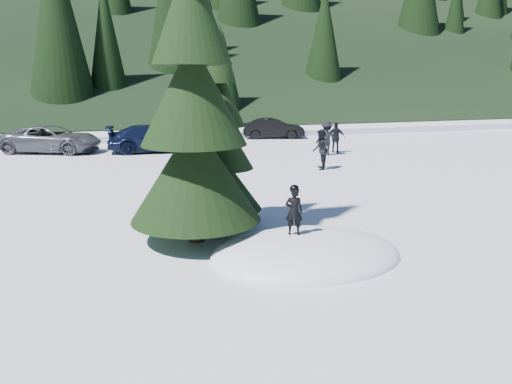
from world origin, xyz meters
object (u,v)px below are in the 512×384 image
object	(u,v)px
child_skier	(294,211)
car_5	(273,128)
adult_2	(327,138)
spruce_short	(222,148)
adult_0	(320,150)
car_2	(51,139)
car_3	(155,138)
adult_1	(336,138)
spruce_tall	(193,107)
car_4	(200,129)

from	to	relation	value
child_skier	car_5	world-z (taller)	child_skier
child_skier	adult_2	world-z (taller)	adult_2
spruce_short	adult_0	size ratio (longest dim) A/B	3.01
car_2	car_3	bearing A→B (deg)	-81.71
child_skier	adult_1	bearing A→B (deg)	-96.68
child_skier	adult_0	bearing A→B (deg)	-94.75
spruce_tall	adult_2	xyz separation A→B (m)	(9.14, 11.97, -2.43)
spruce_short	car_4	bearing A→B (deg)	80.86
adult_0	adult_2	distance (m)	4.26
spruce_short	car_3	size ratio (longest dim) A/B	1.05
child_skier	car_2	xyz separation A→B (m)	(-6.69, 18.89, -0.29)
adult_1	car_5	size ratio (longest dim) A/B	0.40
spruce_tall	adult_1	size ratio (longest dim) A/B	5.23
adult_1	car_5	bearing A→B (deg)	-53.83
adult_2	car_3	xyz separation A→B (m)	(-8.46, 3.82, -0.14)
adult_1	car_3	size ratio (longest dim) A/B	0.32
spruce_tall	car_4	world-z (taller)	spruce_tall
adult_0	adult_1	xyz separation A→B (m)	(2.94, 4.44, -0.07)
adult_2	car_4	bearing A→B (deg)	-32.89
spruce_short	car_5	xyz separation A→B (m)	(7.93, 18.50, -1.43)
spruce_tall	adult_2	distance (m)	15.25
car_3	adult_2	bearing A→B (deg)	-109.73
adult_0	child_skier	bearing A→B (deg)	-5.76
child_skier	car_2	world-z (taller)	child_skier
spruce_short	car_3	bearing A→B (deg)	91.29
child_skier	adult_2	size ratio (longest dim) A/B	0.62
spruce_tall	car_5	distance (m)	21.97
spruce_tall	adult_1	bearing A→B (deg)	51.68
adult_2	car_2	bearing A→B (deg)	3.59
spruce_short	child_skier	world-z (taller)	spruce_short
adult_2	car_4	xyz separation A→B (m)	(-5.14, 8.04, -0.13)
spruce_short	adult_0	bearing A→B (deg)	48.33
car_2	car_3	size ratio (longest dim) A/B	1.03
spruce_tall	car_4	bearing A→B (deg)	78.71
spruce_short	child_skier	xyz separation A→B (m)	(0.95, -3.02, -1.08)
adult_0	car_5	size ratio (longest dim) A/B	0.44
child_skier	spruce_short	bearing A→B (deg)	-49.70
spruce_tall	car_2	size ratio (longest dim) A/B	1.63
car_3	car_4	world-z (taller)	car_4
car_5	car_4	bearing A→B (deg)	101.88
adult_1	car_2	distance (m)	15.46
spruce_tall	car_3	size ratio (longest dim) A/B	1.68
car_4	child_skier	bearing A→B (deg)	-175.45
car_3	car_5	size ratio (longest dim) A/B	1.25
adult_2	spruce_tall	bearing A→B (deg)	77.13
adult_1	car_5	distance (m)	7.30
adult_2	car_3	distance (m)	9.28
spruce_short	child_skier	distance (m)	3.34
adult_1	car_3	xyz separation A→B (m)	(-9.34, 3.11, -0.08)
spruce_tall	adult_0	size ratio (longest dim) A/B	4.82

